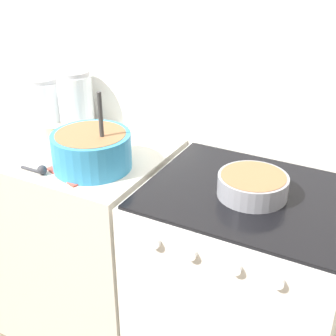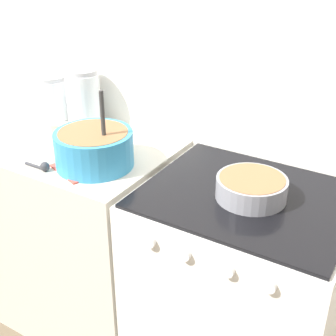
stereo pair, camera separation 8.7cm
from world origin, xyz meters
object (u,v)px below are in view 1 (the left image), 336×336
Objects in this scene: storage_jar_middle at (76,104)px; tin_can at (54,137)px; mixing_bowl at (92,148)px; stove at (239,294)px; baking_pan at (253,185)px; storage_jar_left at (43,102)px.

storage_jar_middle is 0.24m from tin_can.
storage_jar_middle is (-0.29, 0.29, 0.03)m from mixing_bowl.
storage_jar_middle is (-0.88, 0.20, 0.57)m from stove.
baking_pan is at bearing 0.93° from tin_can.
storage_jar_left is 0.78× the size of storage_jar_middle.
baking_pan is 0.91× the size of storage_jar_middle.
mixing_bowl is at bearing -15.79° from tin_can.
mixing_bowl reaches higher than storage_jar_left.
stove is 3.54× the size of storage_jar_middle.
storage_jar_middle is (-0.89, 0.21, 0.07)m from baking_pan.
tin_can is at bearing -76.76° from storage_jar_middle.
storage_jar_middle reaches higher than stove.
baking_pan is at bearing -10.91° from storage_jar_left.
baking_pan is at bearing -43.26° from stove.
storage_jar_left reaches higher than baking_pan.
storage_jar_left is at bearing 169.09° from baking_pan.
mixing_bowl is at bearing -30.81° from storage_jar_left.
stove is at bearing 9.41° from mixing_bowl.
mixing_bowl reaches higher than baking_pan.
mixing_bowl is at bearing -172.19° from baking_pan.
storage_jar_middle is at bearing 166.78° from baking_pan.
stove is 3.88× the size of baking_pan.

